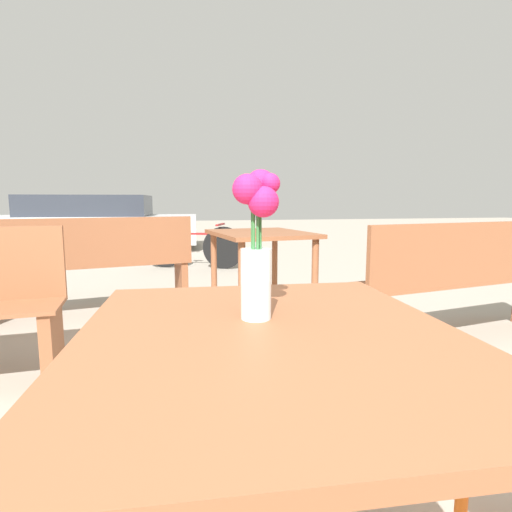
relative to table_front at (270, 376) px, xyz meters
The scene contains 7 objects.
table_front is the anchor object (origin of this frame).
flower_vase 0.29m from the table_front, 95.51° to the left, with size 0.11×0.12×0.34m.
bench_middle 2.34m from the table_front, 40.51° to the left, with size 1.84×0.66×0.85m.
bench_far 2.93m from the table_front, 107.24° to the left, with size 1.75×0.67×0.85m.
table_back 2.27m from the table_front, 77.55° to the left, with size 0.80×0.94×0.75m.
bicycle 5.15m from the table_front, 88.30° to the left, with size 1.44×0.63×0.72m.
parked_car 8.13m from the table_front, 102.69° to the left, with size 4.40×1.95×1.11m.
Camera 1 is at (-0.20, -0.78, 0.98)m, focal length 28.00 mm.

